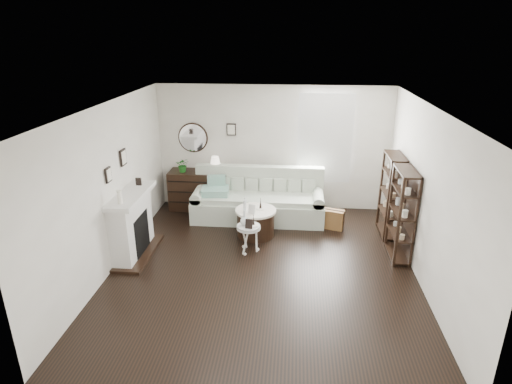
# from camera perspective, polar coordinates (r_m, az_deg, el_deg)

# --- Properties ---
(room) EXTENTS (5.50, 5.50, 5.50)m
(room) POSITION_cam_1_polar(r_m,az_deg,el_deg) (9.20, 6.87, 7.11)
(room) COLOR black
(room) RESTS_ON ground
(fireplace) EXTENTS (0.50, 1.40, 1.84)m
(fireplace) POSITION_cam_1_polar(r_m,az_deg,el_deg) (7.80, -16.16, -4.41)
(fireplace) COLOR silver
(fireplace) RESTS_ON ground
(shelf_unit_far) EXTENTS (0.30, 0.80, 1.60)m
(shelf_unit_far) POSITION_cam_1_polar(r_m,az_deg,el_deg) (8.54, 17.57, -0.42)
(shelf_unit_far) COLOR black
(shelf_unit_far) RESTS_ON ground
(shelf_unit_near) EXTENTS (0.30, 0.80, 1.60)m
(shelf_unit_near) POSITION_cam_1_polar(r_m,az_deg,el_deg) (7.73, 18.86, -2.83)
(shelf_unit_near) COLOR black
(shelf_unit_near) RESTS_ON ground
(sofa) EXTENTS (2.73, 0.94, 1.06)m
(sofa) POSITION_cam_1_polar(r_m,az_deg,el_deg) (9.02, 0.31, -1.34)
(sofa) COLOR #A5AE9B
(sofa) RESTS_ON ground
(quilt) EXTENTS (0.59, 0.51, 0.14)m
(quilt) POSITION_cam_1_polar(r_m,az_deg,el_deg) (8.92, -5.47, 0.11)
(quilt) COLOR #248658
(quilt) RESTS_ON sofa
(suitcase) EXTENTS (0.63, 0.37, 0.40)m
(suitcase) POSITION_cam_1_polar(r_m,az_deg,el_deg) (8.74, 9.68, -3.52)
(suitcase) COLOR brown
(suitcase) RESTS_ON ground
(dresser) EXTENTS (1.29, 0.55, 0.86)m
(dresser) POSITION_cam_1_polar(r_m,az_deg,el_deg) (9.55, -7.55, 0.27)
(dresser) COLOR black
(dresser) RESTS_ON ground
(table_lamp) EXTENTS (0.28, 0.28, 0.35)m
(table_lamp) POSITION_cam_1_polar(r_m,az_deg,el_deg) (9.28, -5.45, 3.70)
(table_lamp) COLOR beige
(table_lamp) RESTS_ON dresser
(potted_plant) EXTENTS (0.32, 0.29, 0.31)m
(potted_plant) POSITION_cam_1_polar(r_m,az_deg,el_deg) (9.39, -9.72, 3.58)
(potted_plant) COLOR #1A5A19
(potted_plant) RESTS_ON dresser
(drum_table) EXTENTS (0.78, 0.78, 0.54)m
(drum_table) POSITION_cam_1_polar(r_m,az_deg,el_deg) (8.27, -0.04, -4.06)
(drum_table) COLOR black
(drum_table) RESTS_ON ground
(pedestal_table) EXTENTS (0.43, 0.43, 0.51)m
(pedestal_table) POSITION_cam_1_polar(r_m,az_deg,el_deg) (7.60, -0.99, -4.80)
(pedestal_table) COLOR silver
(pedestal_table) RESTS_ON ground
(eiffel_drum) EXTENTS (0.14, 0.14, 0.19)m
(eiffel_drum) POSITION_cam_1_polar(r_m,az_deg,el_deg) (8.17, 0.60, -1.62)
(eiffel_drum) COLOR black
(eiffel_drum) RESTS_ON drum_table
(bottle_drum) EXTENTS (0.06, 0.06, 0.28)m
(bottle_drum) POSITION_cam_1_polar(r_m,az_deg,el_deg) (8.05, -1.49, -1.64)
(bottle_drum) COLOR silver
(bottle_drum) RESTS_ON drum_table
(card_frame_drum) EXTENTS (0.14, 0.09, 0.18)m
(card_frame_drum) POSITION_cam_1_polar(r_m,az_deg,el_deg) (7.95, -0.56, -2.31)
(card_frame_drum) COLOR silver
(card_frame_drum) RESTS_ON drum_table
(eiffel_ped) EXTENTS (0.12, 0.12, 0.18)m
(eiffel_ped) POSITION_cam_1_polar(r_m,az_deg,el_deg) (7.56, -0.35, -3.82)
(eiffel_ped) COLOR black
(eiffel_ped) RESTS_ON pedestal_table
(flask_ped) EXTENTS (0.15, 0.15, 0.28)m
(flask_ped) POSITION_cam_1_polar(r_m,az_deg,el_deg) (7.54, -1.55, -3.44)
(flask_ped) COLOR silver
(flask_ped) RESTS_ON pedestal_table
(card_frame_ped) EXTENTS (0.14, 0.08, 0.17)m
(card_frame_ped) POSITION_cam_1_polar(r_m,az_deg,el_deg) (7.44, -0.95, -4.27)
(card_frame_ped) COLOR black
(card_frame_ped) RESTS_ON pedestal_table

